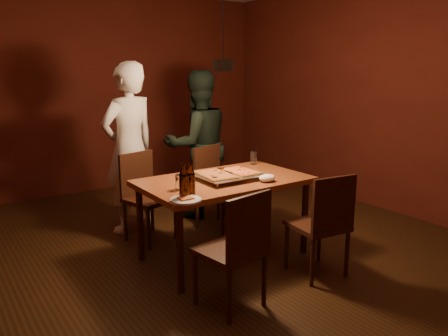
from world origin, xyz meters
TOP-DOWN VIEW (x-y plane):
  - room_shell at (0.00, 0.00)m, footprint 6.00×6.00m
  - dining_table at (0.03, 0.03)m, footprint 1.50×0.90m
  - chair_far_left at (-0.38, 0.87)m, footprint 0.52×0.52m
  - chair_far_right at (0.41, 0.76)m, footprint 0.52×0.52m
  - chair_near_left at (-0.42, -0.80)m, footprint 0.48×0.48m
  - chair_near_right at (0.47, -0.79)m, footprint 0.47×0.47m
  - pizza_tray at (0.05, 0.00)m, footprint 0.57×0.48m
  - pizza_meat at (-0.07, 0.01)m, footprint 0.29×0.42m
  - pizza_cheese at (0.18, -0.01)m, footprint 0.24×0.36m
  - spatula at (0.05, 0.01)m, footprint 0.12×0.25m
  - beer_bottle_a at (-0.57, -0.30)m, footprint 0.07×0.07m
  - beer_bottle_b at (-0.47, -0.23)m, footprint 0.07×0.07m
  - water_glass_left at (-0.47, -0.06)m, footprint 0.08×0.08m
  - water_glass_right at (0.63, 0.36)m, footprint 0.07×0.07m
  - plate_slice at (-0.60, -0.37)m, footprint 0.24×0.24m
  - napkin at (0.28, -0.27)m, footprint 0.16×0.12m
  - diner_white at (-0.39, 1.18)m, footprint 0.74×0.58m
  - diner_dark at (0.47, 1.20)m, footprint 0.90×0.74m
  - pendant_lamp at (0.00, 0.00)m, footprint 0.18×0.18m

SIDE VIEW (x-z plane):
  - chair_far_left at x=-0.38m, z-range 0.29..0.78m
  - chair_far_right at x=0.41m, z-range 0.29..0.78m
  - chair_near_left at x=-0.42m, z-range 0.29..0.78m
  - chair_near_right at x=0.47m, z-range 0.29..0.78m
  - dining_table at x=0.03m, z-range 0.30..1.05m
  - plate_slice at x=-0.60m, z-range 0.75..0.77m
  - pizza_tray at x=0.05m, z-range 0.75..0.80m
  - napkin at x=0.28m, z-range 0.75..0.82m
  - pizza_meat at x=-0.07m, z-range 0.80..0.82m
  - pizza_cheese at x=0.18m, z-range 0.80..0.82m
  - spatula at x=0.05m, z-range 0.79..0.83m
  - water_glass_left at x=-0.47m, z-range 0.75..0.88m
  - water_glass_right at x=0.63m, z-range 0.75..0.88m
  - diner_dark at x=0.47m, z-range 0.00..1.71m
  - beer_bottle_b at x=-0.47m, z-range 0.75..1.00m
  - beer_bottle_a at x=-0.57m, z-range 0.75..1.03m
  - diner_white at x=-0.39m, z-range 0.00..1.80m
  - room_shell at x=0.00m, z-range -1.60..4.40m
  - pendant_lamp at x=0.00m, z-range 1.21..2.31m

